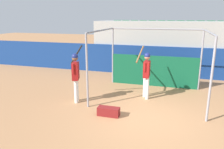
# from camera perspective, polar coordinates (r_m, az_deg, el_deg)

# --- Properties ---
(ground_plane) EXTENTS (60.00, 60.00, 0.00)m
(ground_plane) POSITION_cam_1_polar(r_m,az_deg,el_deg) (6.95, 9.20, -11.50)
(ground_plane) COLOR #A8754C
(outfield_wall) EXTENTS (24.00, 0.12, 1.57)m
(outfield_wall) POSITION_cam_1_polar(r_m,az_deg,el_deg) (11.78, 12.79, 3.37)
(outfield_wall) COLOR navy
(outfield_wall) RESTS_ON ground
(bleacher_section) EXTENTS (7.60, 2.40, 2.85)m
(bleacher_section) POSITION_cam_1_polar(r_m,az_deg,el_deg) (12.92, 13.36, 7.21)
(bleacher_section) COLOR #9E9E99
(bleacher_section) RESTS_ON ground
(batting_cage) EXTENTS (3.92, 3.15, 2.58)m
(batting_cage) POSITION_cam_1_polar(r_m,az_deg,el_deg) (9.44, 10.69, 2.69)
(batting_cage) COLOR gray
(batting_cage) RESTS_ON ground
(player_batter) EXTENTS (0.54, 0.94, 1.94)m
(player_batter) POSITION_cam_1_polar(r_m,az_deg,el_deg) (8.34, 8.98, 0.92)
(player_batter) COLOR white
(player_batter) RESTS_ON ground
(player_waiting) EXTENTS (0.54, 0.67, 2.08)m
(player_waiting) POSITION_cam_1_polar(r_m,az_deg,el_deg) (7.95, -9.48, 0.40)
(player_waiting) COLOR white
(player_waiting) RESTS_ON ground
(equipment_bag) EXTENTS (0.70, 0.28, 0.28)m
(equipment_bag) POSITION_cam_1_polar(r_m,az_deg,el_deg) (7.04, -0.91, -9.64)
(equipment_bag) COLOR maroon
(equipment_bag) RESTS_ON ground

